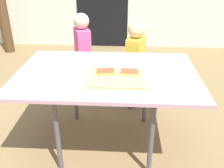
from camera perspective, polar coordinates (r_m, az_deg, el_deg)
ground_plane at (r=2.34m, az=-0.99°, el=-12.92°), size 16.00×16.00×0.00m
dining_table at (r=1.99m, az=-1.13°, el=1.51°), size 1.41×0.91×0.69m
cutting_board at (r=1.85m, az=1.00°, el=1.37°), size 0.41×0.33×0.02m
pizza_slice_far_right at (r=1.91m, az=4.00°, el=2.73°), size 0.16×0.12×0.02m
pizza_slice_far_left at (r=1.91m, az=-1.51°, el=2.85°), size 0.16×0.13×0.02m
plate_white_right at (r=2.05m, az=9.79°, el=3.49°), size 0.20×0.20×0.01m
plate_white_left at (r=2.18m, az=-7.82°, el=5.03°), size 0.20×0.20×0.01m
child_left at (r=2.82m, az=-6.60°, el=7.33°), size 0.22×0.27×0.98m
child_right at (r=2.64m, az=5.28°, el=5.56°), size 0.21×0.27×0.94m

